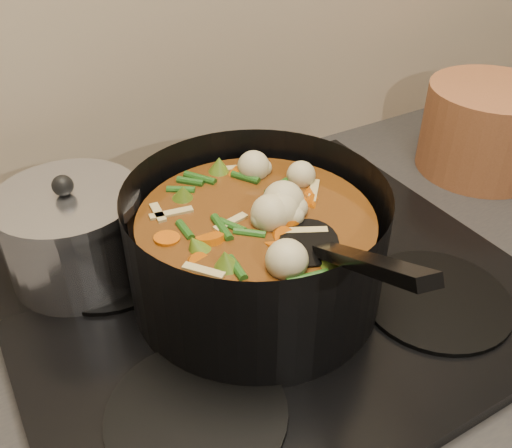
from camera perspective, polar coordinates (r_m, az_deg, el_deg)
stovetop at (r=0.73m, az=1.11°, el=-6.46°), size 0.62×0.54×0.03m
stockpot at (r=0.66m, az=0.04°, el=-2.41°), size 0.39×0.45×0.22m
saucepan at (r=0.74m, az=-17.74°, el=-0.98°), size 0.17×0.17×0.14m
terracotta_crock at (r=1.04m, az=21.99°, el=8.79°), size 0.25×0.25×0.15m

